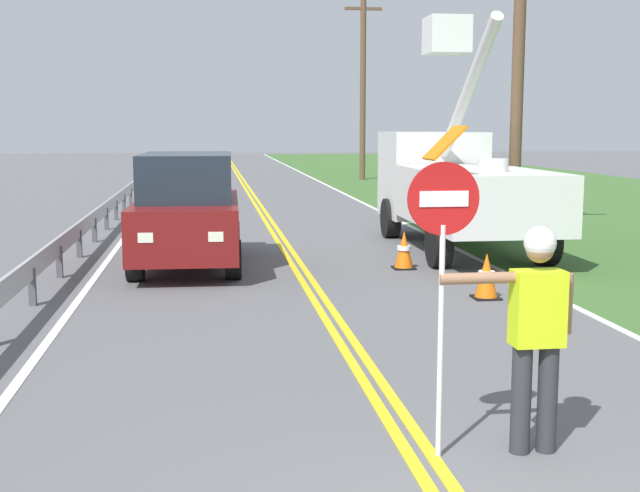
{
  "coord_description": "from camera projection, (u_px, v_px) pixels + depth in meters",
  "views": [
    {
      "loc": [
        -1.63,
        -3.92,
        2.59
      ],
      "look_at": [
        -0.34,
        5.74,
        1.2
      ],
      "focal_mm": 47.07,
      "sensor_mm": 36.0,
      "label": 1
    }
  ],
  "objects": [
    {
      "name": "traffic_cone_lead",
      "position": [
        540.0,
        308.0,
        10.52
      ],
      "size": [
        0.4,
        0.4,
        0.7
      ],
      "color": "orange",
      "rests_on": "ground"
    },
    {
      "name": "utility_pole_near",
      "position": [
        518.0,
        63.0,
        19.16
      ],
      "size": [
        1.8,
        0.28,
        7.68
      ],
      "color": "brown",
      "rests_on": "ground"
    },
    {
      "name": "oncoming_suv_nearest",
      "position": [
        188.0,
        210.0,
        15.52
      ],
      "size": [
        2.02,
        4.65,
        2.1
      ],
      "color": "maroon",
      "rests_on": "ground"
    },
    {
      "name": "guardrail_left_shoulder",
      "position": [
        87.0,
        225.0,
        17.77
      ],
      "size": [
        0.1,
        32.0,
        0.71
      ],
      "color": "#9EA0A3",
      "rests_on": "ground"
    },
    {
      "name": "edge_line_right",
      "position": [
        389.0,
        216.0,
        24.52
      ],
      "size": [
        0.12,
        110.0,
        0.01
      ],
      "primitive_type": "cube",
      "color": "silver",
      "rests_on": "ground"
    },
    {
      "name": "traffic_cone_tail",
      "position": [
        404.0,
        251.0,
        15.35
      ],
      "size": [
        0.4,
        0.4,
        0.7
      ],
      "color": "orange",
      "rests_on": "ground"
    },
    {
      "name": "utility_bucket_truck",
      "position": [
        455.0,
        183.0,
        17.97
      ],
      "size": [
        2.71,
        6.82,
        4.97
      ],
      "color": "silver",
      "rests_on": "ground"
    },
    {
      "name": "traffic_cone_mid",
      "position": [
        486.0,
        277.0,
        12.69
      ],
      "size": [
        0.4,
        0.4,
        0.7
      ],
      "color": "orange",
      "rests_on": "ground"
    },
    {
      "name": "centerline_yellow_left",
      "position": [
        263.0,
        217.0,
        24.03
      ],
      "size": [
        0.11,
        110.0,
        0.01
      ],
      "primitive_type": "cube",
      "color": "yellow",
      "rests_on": "ground"
    },
    {
      "name": "centerline_yellow_right",
      "position": [
        269.0,
        217.0,
        24.06
      ],
      "size": [
        0.11,
        110.0,
        0.01
      ],
      "primitive_type": "cube",
      "color": "yellow",
      "rests_on": "ground"
    },
    {
      "name": "edge_line_left",
      "position": [
        138.0,
        219.0,
        23.57
      ],
      "size": [
        0.12,
        110.0,
        0.01
      ],
      "primitive_type": "cube",
      "color": "silver",
      "rests_on": "ground"
    },
    {
      "name": "stop_sign_paddle",
      "position": [
        443.0,
        243.0,
        6.4
      ],
      "size": [
        0.56,
        0.04,
        2.33
      ],
      "color": "silver",
      "rests_on": "ground"
    },
    {
      "name": "flagger_worker",
      "position": [
        536.0,
        325.0,
        6.59
      ],
      "size": [
        1.09,
        0.25,
        1.83
      ],
      "color": "#2D2D33",
      "rests_on": "ground"
    },
    {
      "name": "utility_pole_mid",
      "position": [
        363.0,
        85.0,
        40.53
      ],
      "size": [
        1.8,
        0.28,
        8.76
      ],
      "color": "brown",
      "rests_on": "ground"
    }
  ]
}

